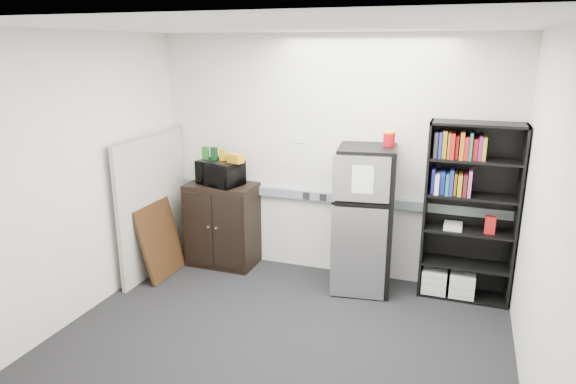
% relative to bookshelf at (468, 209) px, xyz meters
% --- Properties ---
extents(floor, '(4.00, 4.00, 0.00)m').
position_rel_bookshelf_xyz_m(floor, '(-1.51, -1.57, -0.97)').
color(floor, black).
rests_on(floor, ground).
extents(wall_back, '(4.00, 0.02, 2.70)m').
position_rel_bookshelf_xyz_m(wall_back, '(-1.51, 0.18, 0.38)').
color(wall_back, silver).
rests_on(wall_back, floor).
extents(wall_right, '(0.02, 3.50, 2.70)m').
position_rel_bookshelf_xyz_m(wall_right, '(0.49, -1.57, 0.38)').
color(wall_right, silver).
rests_on(wall_right, floor).
extents(wall_left, '(0.02, 3.50, 2.70)m').
position_rel_bookshelf_xyz_m(wall_left, '(-3.51, -1.57, 0.38)').
color(wall_left, silver).
rests_on(wall_left, floor).
extents(ceiling, '(4.00, 3.50, 0.02)m').
position_rel_bookshelf_xyz_m(ceiling, '(-1.51, -1.57, 1.73)').
color(ceiling, white).
rests_on(ceiling, wall_back).
extents(electrical_raceway, '(3.92, 0.05, 0.10)m').
position_rel_bookshelf_xyz_m(electrical_raceway, '(-1.51, 0.15, -0.07)').
color(electrical_raceway, slate).
rests_on(electrical_raceway, wall_back).
extents(wall_note, '(0.14, 0.00, 0.10)m').
position_rel_bookshelf_xyz_m(wall_note, '(-1.86, 0.18, 0.58)').
color(wall_note, white).
rests_on(wall_note, wall_back).
extents(bookshelf, '(0.90, 0.34, 1.85)m').
position_rel_bookshelf_xyz_m(bookshelf, '(0.00, 0.00, 0.00)').
color(bookshelf, black).
rests_on(bookshelf, floor).
extents(cubicle_partition, '(0.06, 1.30, 1.62)m').
position_rel_bookshelf_xyz_m(cubicle_partition, '(-3.41, -0.49, -0.16)').
color(cubicle_partition, '#A19B8E').
rests_on(cubicle_partition, floor).
extents(cabinet, '(0.80, 0.53, 1.00)m').
position_rel_bookshelf_xyz_m(cabinet, '(-2.74, -0.07, -0.47)').
color(cabinet, black).
rests_on(cabinet, floor).
extents(microwave, '(0.58, 0.47, 0.28)m').
position_rel_bookshelf_xyz_m(microwave, '(-2.74, -0.08, 0.17)').
color(microwave, black).
rests_on(microwave, cabinet).
extents(snack_box_a, '(0.08, 0.06, 0.15)m').
position_rel_bookshelf_xyz_m(snack_box_a, '(-2.94, -0.05, 0.38)').
color(snack_box_a, '#1B6020').
rests_on(snack_box_a, microwave).
extents(snack_box_b, '(0.08, 0.06, 0.15)m').
position_rel_bookshelf_xyz_m(snack_box_b, '(-2.83, -0.05, 0.38)').
color(snack_box_b, black).
rests_on(snack_box_b, microwave).
extents(snack_box_c, '(0.07, 0.05, 0.14)m').
position_rel_bookshelf_xyz_m(snack_box_c, '(-2.72, -0.05, 0.38)').
color(snack_box_c, '#C38912').
rests_on(snack_box_c, microwave).
extents(snack_bag, '(0.20, 0.16, 0.10)m').
position_rel_bookshelf_xyz_m(snack_bag, '(-2.53, -0.10, 0.36)').
color(snack_bag, '#C67F13').
rests_on(snack_bag, microwave).
extents(refrigerator, '(0.66, 0.69, 1.57)m').
position_rel_bookshelf_xyz_m(refrigerator, '(-1.02, -0.15, -0.19)').
color(refrigerator, black).
rests_on(refrigerator, floor).
extents(coffee_can, '(0.13, 0.13, 0.17)m').
position_rel_bookshelf_xyz_m(coffee_can, '(-0.83, -0.02, 0.68)').
color(coffee_can, '#AD0710').
rests_on(coffee_can, refrigerator).
extents(framed_poster, '(0.25, 0.67, 0.85)m').
position_rel_bookshelf_xyz_m(framed_poster, '(-3.28, -0.59, -0.54)').
color(framed_poster, black).
rests_on(framed_poster, floor).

